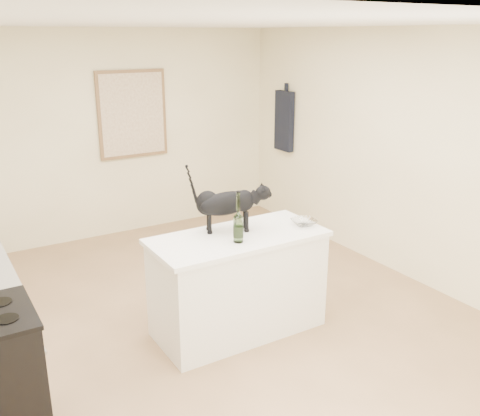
% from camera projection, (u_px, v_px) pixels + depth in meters
% --- Properties ---
extents(floor, '(5.50, 5.50, 0.00)m').
position_uv_depth(floor, '(218.00, 322.00, 4.93)').
color(floor, '#A88059').
rests_on(floor, ground).
extents(ceiling, '(5.50, 5.50, 0.00)m').
position_uv_depth(ceiling, '(213.00, 23.00, 4.12)').
color(ceiling, white).
rests_on(ceiling, ground).
extents(wall_back, '(4.50, 0.00, 4.50)m').
position_uv_depth(wall_back, '(110.00, 136.00, 6.76)').
color(wall_back, '#F7ECBF').
rests_on(wall_back, ground).
extents(wall_right, '(0.00, 5.50, 5.50)m').
position_uv_depth(wall_right, '(403.00, 156.00, 5.64)').
color(wall_right, '#F7ECBF').
rests_on(wall_right, ground).
extents(island_base, '(1.44, 0.67, 0.86)m').
position_uv_depth(island_base, '(238.00, 286.00, 4.68)').
color(island_base, white).
rests_on(island_base, floor).
extents(island_top, '(1.50, 0.70, 0.04)m').
position_uv_depth(island_top, '(238.00, 237.00, 4.54)').
color(island_top, white).
rests_on(island_top, island_base).
extents(artwork_frame, '(0.90, 0.03, 1.10)m').
position_uv_depth(artwork_frame, '(132.00, 114.00, 6.81)').
color(artwork_frame, brown).
rests_on(artwork_frame, wall_back).
extents(artwork_canvas, '(0.82, 0.00, 1.02)m').
position_uv_depth(artwork_canvas, '(133.00, 114.00, 6.79)').
color(artwork_canvas, beige).
rests_on(artwork_canvas, wall_back).
extents(hanging_garment, '(0.08, 0.34, 0.80)m').
position_uv_depth(hanging_garment, '(284.00, 121.00, 7.24)').
color(hanging_garment, black).
rests_on(hanging_garment, wall_right).
extents(black_cat, '(0.66, 0.42, 0.45)m').
position_uv_depth(black_cat, '(226.00, 206.00, 4.57)').
color(black_cat, black).
rests_on(black_cat, island_top).
extents(wine_bottle, '(0.10, 0.10, 0.38)m').
position_uv_depth(wine_bottle, '(238.00, 220.00, 4.33)').
color(wine_bottle, '#355923').
rests_on(wine_bottle, island_top).
extents(glass_bowl, '(0.25, 0.25, 0.05)m').
position_uv_depth(glass_bowl, '(304.00, 222.00, 4.77)').
color(glass_bowl, white).
rests_on(glass_bowl, island_top).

